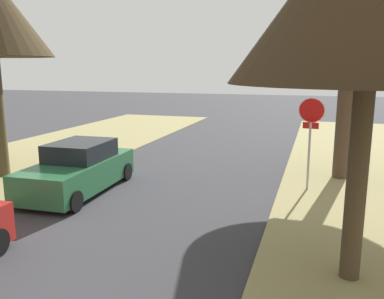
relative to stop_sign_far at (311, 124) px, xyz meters
name	(u,v)px	position (x,y,z in m)	size (l,w,h in m)	color
stop_sign_far	(311,124)	(0.00, 0.00, 0.00)	(0.82, 0.71, 2.92)	#9EA0A5
parked_sedan_green	(79,169)	(-6.89, -2.24, -1.43)	(2.07, 4.46, 1.57)	#28663D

